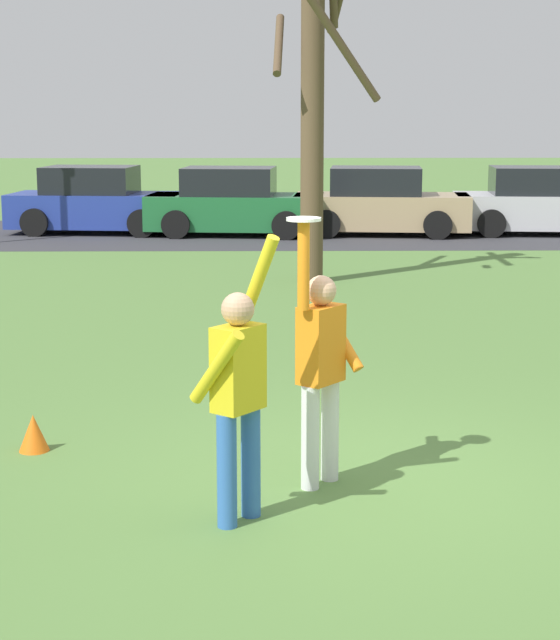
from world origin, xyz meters
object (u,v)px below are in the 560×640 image
(person_catcher, at_px, (321,362))
(parked_car_silver, at_px, (540,203))
(parked_car_blue, at_px, (96,203))
(person_defender, at_px, (238,388))
(field_cone_orange, at_px, (34,433))
(bare_tree_tall, at_px, (313,94))
(parked_car_green, at_px, (234,204))
(frisbee_disc, at_px, (304,219))
(parked_car_tan, at_px, (380,204))

(person_catcher, distance_m, parked_car_silver, 18.25)
(parked_car_blue, bearing_deg, person_defender, -72.31)
(parked_car_blue, height_order, field_cone_orange, parked_car_blue)
(parked_car_blue, xyz_separation_m, bare_tree_tall, (4.86, -7.68, 2.43))
(parked_car_green, relative_size, parked_car_silver, 1.00)
(parked_car_silver, bearing_deg, person_catcher, -103.91)
(parked_car_silver, bearing_deg, frisbee_disc, -104.14)
(frisbee_disc, relative_size, bare_tree_tall, 0.04)
(person_catcher, height_order, parked_car_tan, person_catcher)
(person_catcher, height_order, parked_car_blue, person_catcher)
(parked_car_blue, height_order, parked_car_green, same)
(parked_car_tan, bearing_deg, parked_car_silver, 6.60)
(frisbee_disc, xyz_separation_m, parked_car_green, (-0.98, 17.27, -1.37))
(frisbee_disc, bearing_deg, parked_car_green, 93.26)
(person_catcher, bearing_deg, bare_tree_tall, -143.15)
(parked_car_tan, distance_m, field_cone_orange, 16.95)
(person_catcher, bearing_deg, parked_car_green, -137.12)
(person_defender, height_order, frisbee_disc, frisbee_disc)
(frisbee_disc, xyz_separation_m, parked_car_blue, (-4.32, 17.78, -1.37))
(person_defender, bearing_deg, parked_car_blue, 50.97)
(parked_car_tan, height_order, bare_tree_tall, bare_tree_tall)
(parked_car_tan, bearing_deg, person_defender, -93.53)
(person_catcher, xyz_separation_m, parked_car_blue, (-4.47, 17.61, -0.25))
(parked_car_blue, relative_size, parked_car_silver, 1.00)
(person_defender, distance_m, bare_tree_tall, 10.95)
(parked_car_blue, distance_m, parked_car_tan, 6.82)
(parked_car_tan, bearing_deg, person_catcher, -91.93)
(bare_tree_tall, bearing_deg, parked_car_green, 101.96)
(bare_tree_tall, height_order, field_cone_orange, bare_tree_tall)
(person_catcher, distance_m, parked_car_blue, 18.17)
(frisbee_disc, bearing_deg, field_cone_orange, 155.52)
(parked_car_silver, xyz_separation_m, field_cone_orange, (-8.58, -16.31, -0.57))
(frisbee_disc, bearing_deg, parked_car_blue, 103.67)
(person_catcher, height_order, field_cone_orange, person_catcher)
(person_defender, bearing_deg, bare_tree_tall, 33.74)
(parked_car_green, distance_m, parked_car_tan, 3.46)
(parked_car_green, relative_size, parked_car_tan, 1.00)
(person_defender, bearing_deg, parked_car_tan, 29.75)
(frisbee_disc, relative_size, parked_car_silver, 0.06)
(parked_car_blue, height_order, parked_car_tan, same)
(parked_car_silver, relative_size, field_cone_orange, 13.32)
(bare_tree_tall, bearing_deg, parked_car_tan, 74.88)
(frisbee_disc, bearing_deg, bare_tree_tall, 86.98)
(frisbee_disc, distance_m, parked_car_green, 17.35)
(parked_car_tan, bearing_deg, bare_tree_tall, -99.28)
(parked_car_tan, bearing_deg, parked_car_blue, -178.23)
(person_defender, distance_m, parked_car_tan, 18.12)
(person_defender, bearing_deg, parked_car_silver, 18.40)
(bare_tree_tall, bearing_deg, person_defender, -95.38)
(parked_car_blue, height_order, bare_tree_tall, bare_tree_tall)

